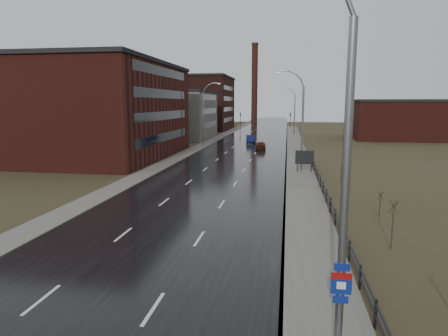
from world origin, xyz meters
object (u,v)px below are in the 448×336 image
(billboard, at_px, (305,158))
(car_far, at_px, (261,146))
(streetlight_main, at_px, (335,164))
(car_near, at_px, (251,140))

(billboard, height_order, car_far, billboard)
(streetlight_main, height_order, car_near, streetlight_main)
(streetlight_main, relative_size, billboard, 4.70)
(streetlight_main, bearing_deg, car_near, 97.24)
(billboard, height_order, car_near, billboard)
(car_near, bearing_deg, car_far, -81.65)
(streetlight_main, relative_size, car_near, 2.53)
(car_far, bearing_deg, car_near, -77.66)
(billboard, xyz_separation_m, car_near, (-8.91, 32.04, -0.94))
(billboard, bearing_deg, streetlight_main, -91.09)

